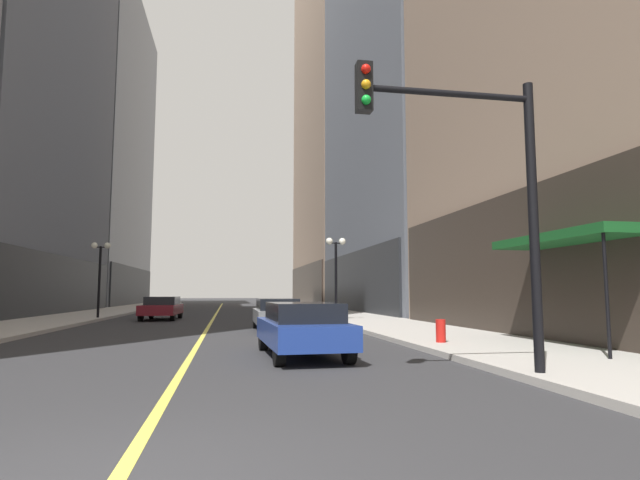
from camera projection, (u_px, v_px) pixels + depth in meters
The scene contains 15 objects.
ground_plane at pixel (217, 313), 38.36m from camera, with size 200.00×200.00×0.00m, color #2D2D30.
sidewalk_left at pixel (101, 313), 36.93m from camera, with size 4.50×78.00×0.15m, color #ADA8A0.
sidewalk_right at pixel (324, 311), 39.80m from camera, with size 4.50×78.00×0.15m, color #ADA8A0.
lane_centre_stripe at pixel (217, 313), 38.36m from camera, with size 0.16×70.00×0.01m, color #E5D64C.
building_left_far at pixel (73, 148), 61.63m from camera, with size 15.27×26.00×37.92m.
building_right_mid at pixel (437, 79), 42.97m from camera, with size 14.94×24.00×39.11m.
building_right_far at pixel (346, 86), 68.59m from camera, with size 10.93×26.00×58.63m.
storefront_awning_right at pixel (566, 239), 13.53m from camera, with size 1.60×4.81×3.12m.
car_blue at pixel (302, 327), 12.54m from camera, with size 1.97×4.53×1.32m.
car_grey at pixel (277, 313), 20.79m from camera, with size 1.76×4.66×1.32m.
car_maroon at pixel (162, 307), 29.47m from camera, with size 2.07×4.61×1.32m.
traffic_light_near_right at pixel (479, 173), 9.27m from camera, with size 3.43×0.34×5.65m.
street_lamp_left_far at pixel (100, 263), 29.15m from camera, with size 1.06×0.36×4.43m.
street_lamp_right_mid at pixel (336, 260), 26.75m from camera, with size 1.06×0.36×4.43m.
fire_hydrant_right at pixel (441, 333), 14.59m from camera, with size 0.28×0.28×0.80m, color red.
Camera 1 is at (0.90, -4.49, 1.58)m, focal length 28.62 mm.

